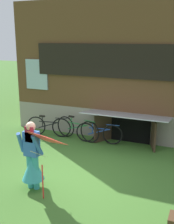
# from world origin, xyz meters

# --- Properties ---
(ground_plane) EXTENTS (60.00, 60.00, 0.00)m
(ground_plane) POSITION_xyz_m (0.00, 0.00, 0.00)
(ground_plane) COLOR #3D6B28
(log_house) EXTENTS (7.55, 6.46, 4.69)m
(log_house) POSITION_xyz_m (-0.00, 5.67, 2.35)
(log_house) COLOR gray
(log_house) RESTS_ON ground_plane
(person) EXTENTS (0.61, 0.52, 1.62)m
(person) POSITION_xyz_m (-0.59, -0.89, 0.68)
(person) COLOR teal
(person) RESTS_ON ground_plane
(kite) EXTENTS (0.95, 1.03, 1.48)m
(kite) POSITION_xyz_m (-0.30, -1.44, 1.24)
(kite) COLOR red
(kite) RESTS_ON ground_plane
(bicycle_blue) EXTENTS (1.58, 0.25, 0.72)m
(bicycle_blue) POSITION_xyz_m (-0.22, 2.46, 0.35)
(bicycle_blue) COLOR black
(bicycle_blue) RESTS_ON ground_plane
(bicycle_green) EXTENTS (1.75, 0.41, 0.81)m
(bicycle_green) POSITION_xyz_m (-1.03, 2.49, 0.39)
(bicycle_green) COLOR black
(bicycle_green) RESTS_ON ground_plane
(bicycle_black) EXTENTS (1.63, 0.32, 0.75)m
(bicycle_black) POSITION_xyz_m (-2.12, 2.41, 0.37)
(bicycle_black) COLOR black
(bicycle_black) RESTS_ON ground_plane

